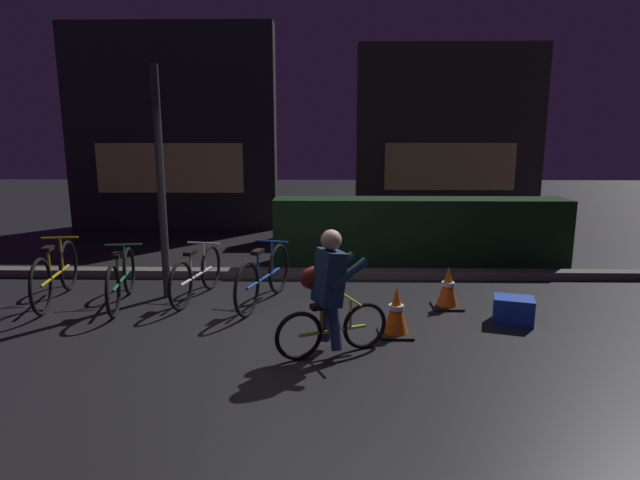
% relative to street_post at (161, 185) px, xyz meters
% --- Properties ---
extents(ground_plane, '(40.00, 40.00, 0.00)m').
position_rel_street_post_xyz_m(ground_plane, '(1.85, -1.20, -1.49)').
color(ground_plane, black).
extents(sidewalk_curb, '(12.00, 0.24, 0.12)m').
position_rel_street_post_xyz_m(sidewalk_curb, '(1.85, 1.00, -1.43)').
color(sidewalk_curb, '#56544F').
rests_on(sidewalk_curb, ground).
extents(hedge_row, '(4.80, 0.70, 1.10)m').
position_rel_street_post_xyz_m(hedge_row, '(3.65, 1.90, -0.94)').
color(hedge_row, black).
rests_on(hedge_row, ground).
extents(storefront_left, '(4.71, 0.54, 4.54)m').
position_rel_street_post_xyz_m(storefront_left, '(-1.43, 5.30, 0.77)').
color(storefront_left, '#262328').
rests_on(storefront_left, ground).
extents(storefront_right, '(4.36, 0.54, 4.20)m').
position_rel_street_post_xyz_m(storefront_right, '(4.98, 6.00, 0.60)').
color(storefront_right, '#383330').
rests_on(storefront_right, ground).
extents(street_post, '(0.10, 0.10, 2.97)m').
position_rel_street_post_xyz_m(street_post, '(0.00, 0.00, 0.00)').
color(street_post, '#2D2D33').
rests_on(street_post, ground).
extents(parked_bike_leftmost, '(0.46, 1.71, 0.80)m').
position_rel_street_post_xyz_m(parked_bike_leftmost, '(-1.36, -0.22, -1.13)').
color(parked_bike_leftmost, black).
rests_on(parked_bike_leftmost, ground).
extents(parked_bike_left_mid, '(0.46, 1.58, 0.73)m').
position_rel_street_post_xyz_m(parked_bike_left_mid, '(-0.46, -0.34, -1.15)').
color(parked_bike_left_mid, black).
rests_on(parked_bike_left_mid, ground).
extents(parked_bike_center_left, '(0.46, 1.52, 0.71)m').
position_rel_street_post_xyz_m(parked_bike_center_left, '(0.42, -0.07, -1.16)').
color(parked_bike_center_left, black).
rests_on(parked_bike_center_left, ground).
extents(parked_bike_center_right, '(0.55, 1.63, 0.77)m').
position_rel_street_post_xyz_m(parked_bike_center_right, '(1.33, -0.26, -1.14)').
color(parked_bike_center_right, black).
rests_on(parked_bike_center_right, ground).
extents(traffic_cone_near, '(0.36, 0.36, 0.54)m').
position_rel_street_post_xyz_m(traffic_cone_near, '(2.88, -1.30, -1.23)').
color(traffic_cone_near, black).
rests_on(traffic_cone_near, ground).
extents(traffic_cone_far, '(0.36, 0.36, 0.52)m').
position_rel_street_post_xyz_m(traffic_cone_far, '(3.64, -0.37, -1.23)').
color(traffic_cone_far, black).
rests_on(traffic_cone_far, ground).
extents(blue_crate, '(0.51, 0.43, 0.30)m').
position_rel_street_post_xyz_m(blue_crate, '(4.27, -0.90, -1.34)').
color(blue_crate, '#193DB7').
rests_on(blue_crate, ground).
extents(cyclist, '(1.10, 0.55, 1.25)m').
position_rel_street_post_xyz_m(cyclist, '(2.16, -1.80, -0.86)').
color(cyclist, black).
rests_on(cyclist, ground).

